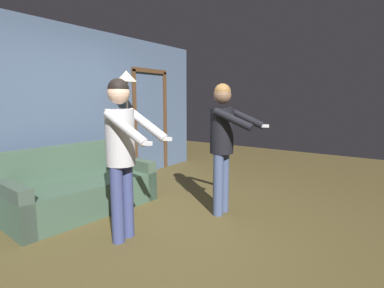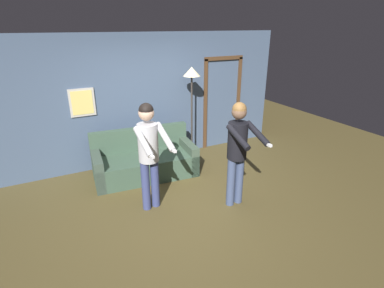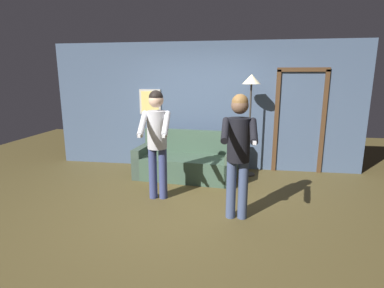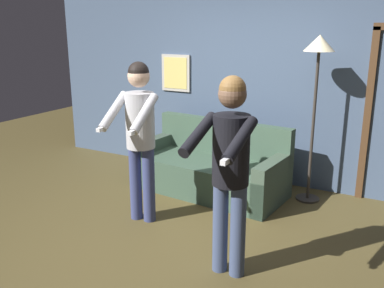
% 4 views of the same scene
% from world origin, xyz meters
% --- Properties ---
extents(ground_plane, '(12.00, 12.00, 0.00)m').
position_xyz_m(ground_plane, '(0.00, 0.00, 0.00)').
color(ground_plane, '#4F4323').
extents(back_wall_assembly, '(6.40, 0.10, 2.60)m').
position_xyz_m(back_wall_assembly, '(0.02, 2.04, 1.30)').
color(back_wall_assembly, '#42546E').
rests_on(back_wall_assembly, ground_plane).
extents(couch, '(1.97, 1.02, 0.87)m').
position_xyz_m(couch, '(-0.23, 1.32, 0.28)').
color(couch, '#39513F').
rests_on(couch, ground_plane).
extents(torchiere_lamp, '(0.35, 0.35, 1.95)m').
position_xyz_m(torchiere_lamp, '(0.94, 1.62, 1.64)').
color(torchiere_lamp, '#332D28').
rests_on(torchiere_lamp, ground_plane).
extents(person_standing_left, '(0.48, 0.68, 1.71)m').
position_xyz_m(person_standing_left, '(-0.50, 0.19, 1.03)').
color(person_standing_left, navy).
rests_on(person_standing_left, ground_plane).
extents(person_standing_right, '(0.43, 0.70, 1.69)m').
position_xyz_m(person_standing_right, '(0.74, -0.31, 1.02)').
color(person_standing_right, '#3B496B').
rests_on(person_standing_right, ground_plane).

